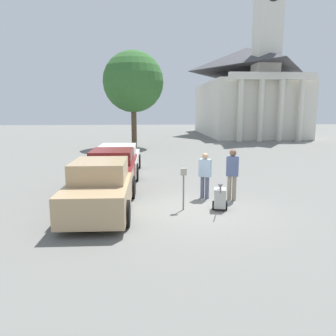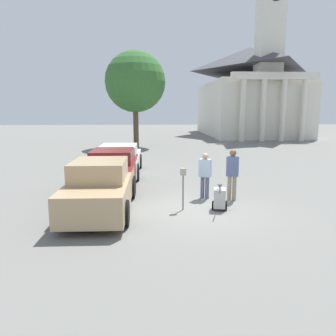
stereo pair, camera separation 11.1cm
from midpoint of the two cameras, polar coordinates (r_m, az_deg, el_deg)
The scene contains 10 objects.
ground_plane at distance 10.65m, azimuth 4.94°, elevation -7.01°, with size 120.00×120.00×0.00m, color slate.
parked_car_tan at distance 10.35m, azimuth -11.32°, elevation -3.39°, with size 1.95×4.65×1.62m.
parked_car_maroon at distance 13.64m, azimuth -9.28°, elevation -0.17°, with size 1.99×4.77×1.54m.
parked_car_white at distance 16.19m, azimuth -8.29°, elevation 1.34°, with size 2.09×5.18×1.46m.
parking_meter at distance 10.22m, azimuth 2.97°, elevation -2.29°, with size 0.18×0.09×1.34m.
person_worker at distance 11.64m, azimuth 6.74°, elevation -0.87°, with size 0.47×0.38×1.64m.
person_supervisor at distance 11.52m, azimuth 11.42°, elevation -0.58°, with size 0.46×0.33×1.80m.
equipment_cart at distance 10.48m, azimuth 9.28°, elevation -5.18°, with size 0.52×1.00×1.00m.
church at distance 42.81m, azimuth 13.98°, elevation 13.16°, with size 10.39×17.90×22.17m.
shade_tree at distance 27.88m, azimuth -5.61°, elevation 14.69°, with size 4.98×4.98×7.89m.
Camera 2 is at (-1.37, -10.08, 3.13)m, focal length 35.00 mm.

